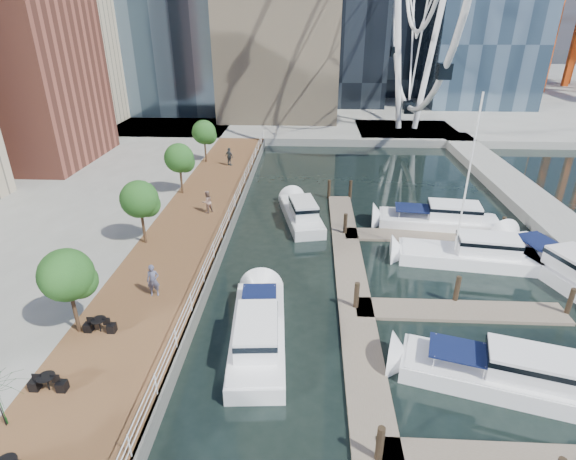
# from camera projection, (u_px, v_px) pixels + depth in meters

# --- Properties ---
(ground) EXTENTS (520.00, 520.00, 0.00)m
(ground) POSITION_uv_depth(u_px,v_px,m) (301.00, 417.00, 19.17)
(ground) COLOR black
(ground) RESTS_ON ground
(boardwalk) EXTENTS (6.00, 60.00, 1.00)m
(boardwalk) POSITION_uv_depth(u_px,v_px,m) (184.00, 243.00, 32.92)
(boardwalk) COLOR brown
(boardwalk) RESTS_ON ground
(seawall) EXTENTS (0.25, 60.00, 1.00)m
(seawall) POSITION_uv_depth(u_px,v_px,m) (224.00, 244.00, 32.78)
(seawall) COLOR #595954
(seawall) RESTS_ON ground
(land_far) EXTENTS (200.00, 114.00, 1.00)m
(land_far) POSITION_uv_depth(u_px,v_px,m) (311.00, 85.00, 111.12)
(land_far) COLOR gray
(land_far) RESTS_ON ground
(breakwater) EXTENTS (4.00, 60.00, 1.00)m
(breakwater) POSITION_uv_depth(u_px,v_px,m) (555.00, 223.00, 36.11)
(breakwater) COLOR gray
(breakwater) RESTS_ON ground
(pier) EXTENTS (14.00, 12.00, 1.00)m
(pier) POSITION_uv_depth(u_px,v_px,m) (406.00, 132.00, 65.30)
(pier) COLOR gray
(pier) RESTS_ON ground
(railing) EXTENTS (0.10, 60.00, 1.05)m
(railing) POSITION_uv_depth(u_px,v_px,m) (222.00, 231.00, 32.35)
(railing) COLOR white
(railing) RESTS_ON boardwalk
(floating_docks) EXTENTS (16.00, 34.00, 2.60)m
(floating_docks) POSITION_uv_depth(u_px,v_px,m) (434.00, 286.00, 27.61)
(floating_docks) COLOR #6D6051
(floating_docks) RESTS_ON ground
(street_trees) EXTENTS (2.60, 42.60, 4.60)m
(street_trees) POSITION_uv_depth(u_px,v_px,m) (139.00, 199.00, 30.51)
(street_trees) COLOR #3F2B1C
(street_trees) RESTS_ON ground
(cafe_tables) EXTENTS (2.50, 13.70, 0.74)m
(cafe_tables) POSITION_uv_depth(u_px,v_px,m) (30.00, 422.00, 17.25)
(cafe_tables) COLOR black
(cafe_tables) RESTS_ON ground
(yacht_foreground) EXTENTS (10.19, 5.24, 2.15)m
(yacht_foreground) POSITION_uv_depth(u_px,v_px,m) (499.00, 386.00, 20.78)
(yacht_foreground) COLOR white
(yacht_foreground) RESTS_ON ground
(pedestrian_near) EXTENTS (0.78, 0.59, 1.94)m
(pedestrian_near) POSITION_uv_depth(u_px,v_px,m) (153.00, 280.00, 25.43)
(pedestrian_near) COLOR #4E4F68
(pedestrian_near) RESTS_ON boardwalk
(pedestrian_mid) EXTENTS (1.14, 1.14, 1.87)m
(pedestrian_mid) POSITION_uv_depth(u_px,v_px,m) (207.00, 202.00, 36.46)
(pedestrian_mid) COLOR #906E64
(pedestrian_mid) RESTS_ON boardwalk
(pedestrian_far) EXTENTS (1.21, 1.05, 1.96)m
(pedestrian_far) POSITION_uv_depth(u_px,v_px,m) (229.00, 157.00, 48.27)
(pedestrian_far) COLOR #363D43
(pedestrian_far) RESTS_ON boardwalk
(moored_yachts) EXTENTS (24.11, 35.71, 11.50)m
(moored_yachts) POSITION_uv_depth(u_px,v_px,m) (451.00, 276.00, 29.66)
(moored_yachts) COLOR white
(moored_yachts) RESTS_ON ground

